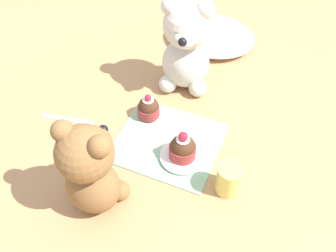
# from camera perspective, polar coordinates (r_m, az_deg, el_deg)

# --- Properties ---
(ground_plane) EXTENTS (4.00, 4.00, 0.00)m
(ground_plane) POSITION_cam_1_polar(r_m,az_deg,el_deg) (0.86, -0.00, -2.44)
(ground_plane) COLOR tan
(knitted_placemat) EXTENTS (0.22, 0.20, 0.01)m
(knitted_placemat) POSITION_cam_1_polar(r_m,az_deg,el_deg) (0.86, -0.00, -2.32)
(knitted_placemat) COLOR #8EBC99
(knitted_placemat) RESTS_ON ground_plane
(tulle_cloth) EXTENTS (0.24, 0.20, 0.04)m
(tulle_cloth) POSITION_cam_1_polar(r_m,az_deg,el_deg) (1.12, 6.26, 12.98)
(tulle_cloth) COLOR silver
(tulle_cloth) RESTS_ON ground_plane
(teddy_bear_cream) EXTENTS (0.13, 0.13, 0.23)m
(teddy_bear_cream) POSITION_cam_1_polar(r_m,az_deg,el_deg) (0.92, 2.65, 11.46)
(teddy_bear_cream) COLOR silver
(teddy_bear_cream) RESTS_ON ground_plane
(teddy_bear_tan) EXTENTS (0.11, 0.12, 0.22)m
(teddy_bear_tan) POSITION_cam_1_polar(r_m,az_deg,el_deg) (0.70, -11.23, -6.22)
(teddy_bear_tan) COLOR olive
(teddy_bear_tan) RESTS_ON ground_plane
(cupcake_near_cream_bear) EXTENTS (0.05, 0.05, 0.06)m
(cupcake_near_cream_bear) POSITION_cam_1_polar(r_m,az_deg,el_deg) (0.89, -2.85, 2.63)
(cupcake_near_cream_bear) COLOR #993333
(cupcake_near_cream_bear) RESTS_ON knitted_placemat
(saucer_plate) EXTENTS (0.10, 0.10, 0.01)m
(saucer_plate) POSITION_cam_1_polar(r_m,az_deg,el_deg) (0.83, 2.09, -4.35)
(saucer_plate) COLOR white
(saucer_plate) RESTS_ON knitted_placemat
(cupcake_near_tan_bear) EXTENTS (0.06, 0.06, 0.07)m
(cupcake_near_tan_bear) POSITION_cam_1_polar(r_m,az_deg,el_deg) (0.81, 2.14, -3.20)
(cupcake_near_tan_bear) COLOR #993333
(cupcake_near_tan_bear) RESTS_ON saucer_plate
(juice_glass) EXTENTS (0.05, 0.05, 0.07)m
(juice_glass) POSITION_cam_1_polar(r_m,az_deg,el_deg) (0.77, 8.84, -7.65)
(juice_glass) COLOR #EADB66
(juice_glass) RESTS_ON ground_plane
(teaspoon) EXTENTS (0.13, 0.04, 0.01)m
(teaspoon) POSITION_cam_1_polar(r_m,az_deg,el_deg) (0.93, -14.41, 0.99)
(teaspoon) COLOR silver
(teaspoon) RESTS_ON ground_plane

